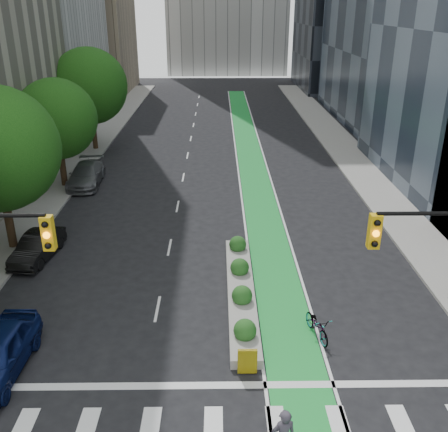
{
  "coord_description": "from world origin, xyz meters",
  "views": [
    {
      "loc": [
        0.19,
        -12.52,
        12.3
      ],
      "look_at": [
        0.46,
        9.31,
        3.0
      ],
      "focal_mm": 40.0,
      "sensor_mm": 36.0,
      "label": 1
    }
  ],
  "objects_px": {
    "parked_car_left_far": "(86,175)",
    "median_planter": "(241,289)",
    "parked_car_left_mid": "(38,247)",
    "bicycle": "(317,325)"
  },
  "relations": [
    {
      "from": "bicycle",
      "to": "parked_car_left_mid",
      "type": "distance_m",
      "value": 14.96
    },
    {
      "from": "median_planter",
      "to": "parked_car_left_mid",
      "type": "bearing_deg",
      "value": 160.26
    },
    {
      "from": "median_planter",
      "to": "parked_car_left_mid",
      "type": "xyz_separation_m",
      "value": [
        -10.42,
        3.74,
        0.31
      ]
    },
    {
      "from": "parked_car_left_mid",
      "to": "parked_car_left_far",
      "type": "height_order",
      "value": "parked_car_left_far"
    },
    {
      "from": "median_planter",
      "to": "bicycle",
      "type": "distance_m",
      "value": 4.22
    },
    {
      "from": "median_planter",
      "to": "parked_car_left_mid",
      "type": "relative_size",
      "value": 2.49
    },
    {
      "from": "median_planter",
      "to": "bicycle",
      "type": "relative_size",
      "value": 5.22
    },
    {
      "from": "bicycle",
      "to": "parked_car_left_far",
      "type": "bearing_deg",
      "value": 111.71
    },
    {
      "from": "parked_car_left_mid",
      "to": "parked_car_left_far",
      "type": "relative_size",
      "value": 0.77
    },
    {
      "from": "parked_car_left_far",
      "to": "median_planter",
      "type": "bearing_deg",
      "value": -57.67
    }
  ]
}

